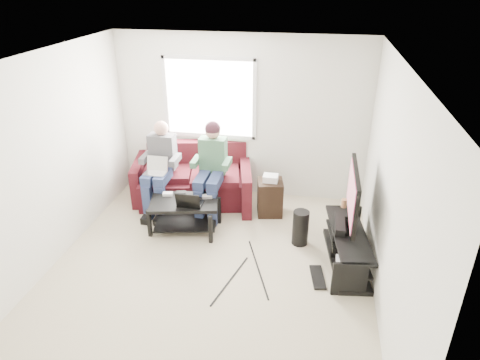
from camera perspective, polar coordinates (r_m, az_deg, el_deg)
name	(u,v)px	position (r m, az deg, el deg)	size (l,w,h in m)	color
floor	(208,273)	(5.50, -4.24, -12.20)	(4.50, 4.50, 0.00)	#BFB195
ceiling	(200,61)	(4.39, -5.40, 15.47)	(4.50, 4.50, 0.00)	white
wall_back	(241,118)	(6.84, 0.10, 8.26)	(4.50, 4.50, 0.00)	silver
wall_front	(117,329)	(3.07, -16.09, -18.49)	(4.50, 4.50, 0.00)	silver
wall_left	(43,166)	(5.63, -24.83, 1.68)	(4.50, 4.50, 0.00)	silver
wall_right	(390,195)	(4.73, 19.40, -1.90)	(4.50, 4.50, 0.00)	silver
window	(209,98)	(6.84, -4.12, 10.82)	(1.48, 0.04, 1.28)	white
sofa	(193,181)	(6.98, -6.30, -0.13)	(2.11, 1.23, 0.90)	#4B121D
person_left	(160,164)	(6.62, -10.65, 2.16)	(0.40, 0.70, 1.38)	navy
person_right	(211,163)	(6.38, -3.89, 2.23)	(0.40, 0.71, 1.42)	navy
laptop_silver	(156,169)	(6.47, -11.19, 1.40)	(0.32, 0.22, 0.24)	silver
coffee_table	(185,208)	(6.16, -7.41, -3.77)	(1.05, 0.76, 0.47)	black
laptop_black	(190,197)	(5.95, -6.67, -2.23)	(0.34, 0.24, 0.24)	black
controller_a	(168,194)	(6.28, -9.60, -1.84)	(0.14, 0.09, 0.04)	silver
controller_b	(181,193)	(6.27, -7.87, -1.74)	(0.14, 0.09, 0.04)	black
controller_c	(207,196)	(6.14, -4.40, -2.20)	(0.14, 0.09, 0.04)	gray
tv_stand	(347,248)	(5.72, 14.08, -8.80)	(0.59, 1.40, 0.45)	black
tv	(353,196)	(5.44, 14.82, -2.08)	(0.12, 1.10, 0.81)	black
soundbar	(340,223)	(5.63, 13.15, -5.66)	(0.12, 0.50, 0.10)	black
drink_cup	(344,203)	(6.09, 13.70, -3.03)	(0.08, 0.08, 0.12)	#AE714B
console_white	(349,263)	(5.36, 14.33, -10.64)	(0.30, 0.22, 0.06)	silver
console_grey	(347,230)	(5.93, 14.05, -6.54)	(0.34, 0.26, 0.08)	gray
console_black	(348,246)	(5.64, 14.18, -8.48)	(0.38, 0.30, 0.07)	black
subwoofer	(300,228)	(5.92, 8.06, -6.32)	(0.22, 0.22, 0.50)	black
keyboard_floor	(318,277)	(5.48, 10.32, -12.62)	(0.15, 0.45, 0.03)	black
end_table	(270,196)	(6.56, 4.02, -2.21)	(0.37, 0.37, 0.66)	black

